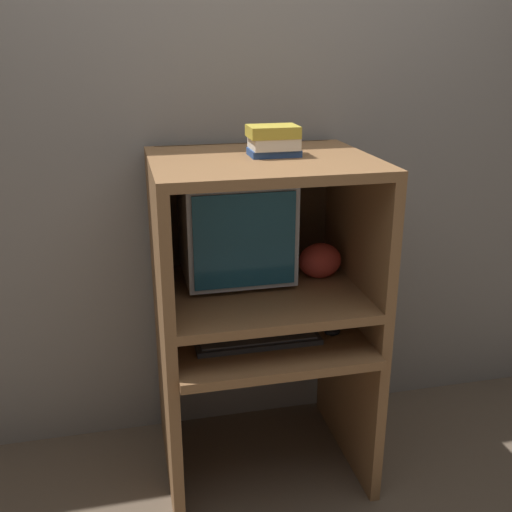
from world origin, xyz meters
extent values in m
cube|color=gray|center=(0.00, 0.73, 1.30)|extent=(6.00, 0.06, 2.60)
cube|color=brown|center=(-0.39, 0.34, 0.33)|extent=(0.04, 0.67, 0.66)
cube|color=brown|center=(0.39, 0.34, 0.33)|extent=(0.04, 0.67, 0.66)
cube|color=brown|center=(0.00, 0.20, 0.64)|extent=(0.73, 0.47, 0.04)
cube|color=brown|center=(-0.39, 0.34, 0.74)|extent=(0.04, 0.67, 0.16)
cube|color=brown|center=(0.39, 0.34, 0.74)|extent=(0.04, 0.67, 0.16)
cube|color=brown|center=(0.00, 0.34, 0.80)|extent=(0.73, 0.67, 0.04)
cube|color=brown|center=(-0.39, 0.34, 1.07)|extent=(0.04, 0.67, 0.51)
cube|color=brown|center=(0.39, 0.34, 1.07)|extent=(0.04, 0.67, 0.51)
cube|color=brown|center=(0.00, 0.34, 1.31)|extent=(0.73, 0.67, 0.04)
cube|color=#48321E|center=(0.00, 0.66, 1.07)|extent=(0.73, 0.01, 0.51)
cylinder|color=#B2B2B7|center=(-0.08, 0.46, 0.83)|extent=(0.20, 0.20, 0.02)
cube|color=#B2B2B7|center=(-0.08, 0.46, 1.04)|extent=(0.42, 0.36, 0.39)
cube|color=navy|center=(-0.08, 0.28, 1.04)|extent=(0.38, 0.01, 0.36)
cube|color=#2D2D30|center=(-0.05, 0.21, 0.67)|extent=(0.47, 0.16, 0.02)
cube|color=#474749|center=(-0.05, 0.21, 0.68)|extent=(0.44, 0.12, 0.01)
ellipsoid|color=black|center=(0.25, 0.20, 0.67)|extent=(0.06, 0.04, 0.03)
ellipsoid|color=#BC382D|center=(0.25, 0.40, 0.89)|extent=(0.17, 0.13, 0.14)
cube|color=navy|center=(0.05, 0.36, 1.34)|extent=(0.18, 0.12, 0.03)
cube|color=beige|center=(0.05, 0.36, 1.38)|extent=(0.17, 0.14, 0.04)
cube|color=gold|center=(0.04, 0.36, 1.42)|extent=(0.18, 0.13, 0.04)
camera|label=1|loc=(-0.50, -1.75, 1.73)|focal=42.00mm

